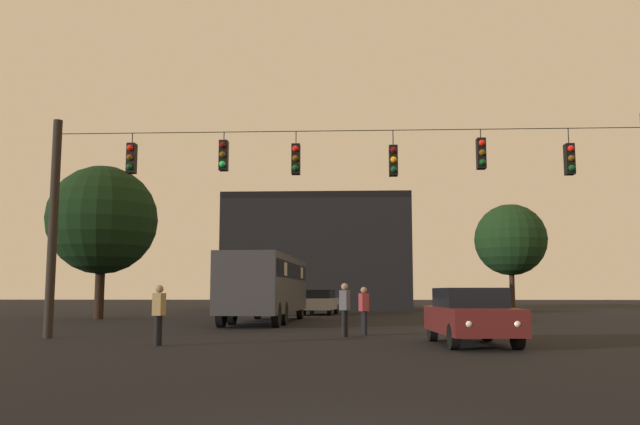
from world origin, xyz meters
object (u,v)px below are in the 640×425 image
object	(u,v)px
car_far_left	(320,302)
tree_left_silhouette	(511,240)
city_bus	(266,282)
pedestrian_crossing_center	(345,306)
pedestrian_crossing_right	(364,308)
tree_behind_building	(102,220)
car_near_right	(471,315)
pedestrian_crossing_left	(159,311)

from	to	relation	value
car_far_left	tree_left_silhouette	world-z (taller)	tree_left_silhouette
city_bus	pedestrian_crossing_center	distance (m)	10.11
pedestrian_crossing_right	tree_behind_building	world-z (taller)	tree_behind_building
city_bus	car_far_left	distance (m)	10.83
car_near_right	pedestrian_crossing_right	xyz separation A→B (m)	(-2.79, 3.88, 0.09)
car_far_left	pedestrian_crossing_center	bearing A→B (deg)	-85.15
pedestrian_crossing_left	tree_left_silhouette	size ratio (longest dim) A/B	0.21
pedestrian_crossing_left	pedestrian_crossing_right	size ratio (longest dim) A/B	1.01
car_far_left	tree_behind_building	bearing A→B (deg)	-147.73
car_near_right	city_bus	bearing A→B (deg)	119.78
pedestrian_crossing_left	tree_behind_building	size ratio (longest dim) A/B	0.20
pedestrian_crossing_center	tree_left_silhouette	distance (m)	29.43
car_near_right	pedestrian_crossing_center	size ratio (longest dim) A/B	2.62
tree_behind_building	pedestrian_crossing_left	bearing A→B (deg)	-64.26
city_bus	pedestrian_crossing_right	distance (m)	9.64
city_bus	pedestrian_crossing_right	world-z (taller)	city_bus
pedestrian_crossing_right	tree_behind_building	xyz separation A→B (m)	(-13.52, 12.07, 4.29)
car_far_left	pedestrian_crossing_right	distance (m)	19.28
pedestrian_crossing_left	tree_left_silhouette	bearing A→B (deg)	61.39
city_bus	pedestrian_crossing_right	xyz separation A→B (m)	(4.32, -8.55, -0.98)
pedestrian_crossing_left	tree_behind_building	xyz separation A→B (m)	(-7.99, 16.58, 4.27)
pedestrian_crossing_right	city_bus	bearing A→B (deg)	116.81
car_near_right	pedestrian_crossing_center	world-z (taller)	pedestrian_crossing_center
pedestrian_crossing_center	pedestrian_crossing_right	world-z (taller)	pedestrian_crossing_center
pedestrian_crossing_center	pedestrian_crossing_right	size ratio (longest dim) A/B	1.07
car_far_left	pedestrian_crossing_left	distance (m)	23.87
pedestrian_crossing_right	tree_left_silhouette	world-z (taller)	tree_left_silhouette
city_bus	tree_behind_building	world-z (taller)	tree_behind_building
pedestrian_crossing_left	city_bus	bearing A→B (deg)	84.76
car_near_right	pedestrian_crossing_left	xyz separation A→B (m)	(-8.31, -0.63, 0.10)
pedestrian_crossing_center	tree_behind_building	bearing A→B (deg)	135.02
tree_left_silhouette	tree_behind_building	distance (m)	28.19
pedestrian_crossing_right	pedestrian_crossing_left	bearing A→B (deg)	-140.76
car_far_left	tree_behind_building	xyz separation A→B (m)	(-11.20, -7.07, 4.37)
car_near_right	pedestrian_crossing_center	xyz separation A→B (m)	(-3.41, 3.07, 0.16)
car_near_right	pedestrian_crossing_center	bearing A→B (deg)	138.08
car_near_right	pedestrian_crossing_right	world-z (taller)	pedestrian_crossing_right
car_near_right	pedestrian_crossing_left	bearing A→B (deg)	-175.66
city_bus	car_near_right	xyz separation A→B (m)	(7.11, -12.43, -1.07)
pedestrian_crossing_right	tree_left_silhouette	distance (m)	28.46
car_far_left	pedestrian_crossing_center	distance (m)	20.03
tree_left_silhouette	pedestrian_crossing_center	bearing A→B (deg)	-113.64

